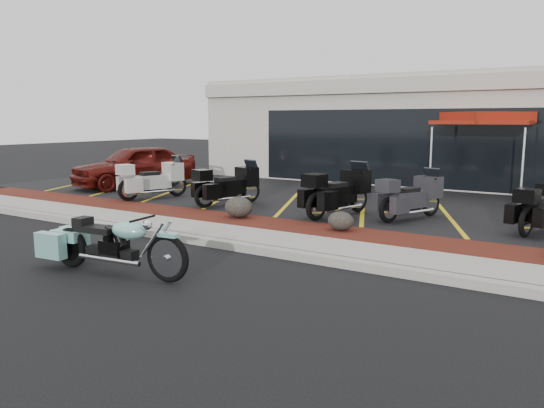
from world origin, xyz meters
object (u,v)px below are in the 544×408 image
Objects in this scene: hero_cruiser at (167,251)px; touring_white at (177,176)px; parked_car at (135,166)px; popup_canopy at (486,120)px; traffic_cone at (358,187)px.

hero_cruiser is 8.28m from touring_white.
parked_car is 11.52m from popup_canopy.
popup_canopy is at bearing 72.87° from hero_cruiser.
traffic_cone is 0.16× the size of popup_canopy.
popup_canopy is at bearing 39.65° from parked_car.
hero_cruiser is 11.97m from popup_canopy.
traffic_cone is at bearing -35.04° from touring_white.
parked_car is (-8.25, 7.19, 0.38)m from hero_cruiser.
touring_white is 9.56m from popup_canopy.
parked_car is 8.80× the size of traffic_cone.
traffic_cone is (7.34, 2.20, -0.48)m from parked_car.
hero_cruiser is 5.85× the size of traffic_cone.
hero_cruiser reaches higher than traffic_cone.
popup_canopy is (3.19, 2.21, 2.05)m from traffic_cone.
parked_car reaches higher than hero_cruiser.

